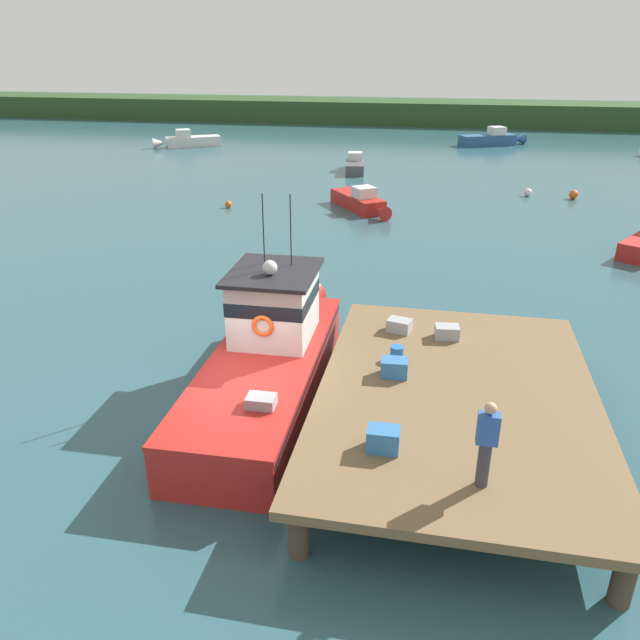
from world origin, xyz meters
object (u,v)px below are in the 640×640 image
(crate_single_by_cleat, at_px, (399,325))
(moored_boat_far_right, at_px, (189,141))
(main_fishing_boat, at_px, (269,354))
(mooring_buoy_channel_marker, at_px, (228,204))
(moored_boat_mid_harbor, at_px, (492,139))
(crate_stack_near_edge, at_px, (447,332))
(deckhand_by_the_boat, at_px, (486,443))
(crate_single_far, at_px, (383,439))
(moored_boat_off_the_point, at_px, (355,165))
(bait_bucket, at_px, (397,353))
(mooring_buoy_outer, at_px, (574,194))
(moored_boat_near_channel, at_px, (361,201))
(mooring_buoy_spare_mooring, at_px, (528,192))
(crate_stack_mid_dock, at_px, (394,368))

(crate_single_by_cleat, xyz_separation_m, moored_boat_far_right, (-21.22, 37.21, -0.86))
(main_fishing_boat, bearing_deg, mooring_buoy_channel_marker, 112.14)
(moored_boat_mid_harbor, distance_m, mooring_buoy_channel_marker, 30.58)
(crate_stack_near_edge, height_order, moored_boat_mid_harbor, moored_boat_mid_harbor)
(crate_single_by_cleat, xyz_separation_m, deckhand_by_the_boat, (1.89, -6.00, 0.69))
(mooring_buoy_channel_marker, bearing_deg, deckhand_by_the_boat, -61.29)
(moored_boat_far_right, bearing_deg, crate_single_by_cleat, -60.31)
(crate_single_far, bearing_deg, moored_boat_off_the_point, 99.20)
(bait_bucket, bearing_deg, mooring_buoy_outer, 71.54)
(moored_boat_near_channel, bearing_deg, moored_boat_mid_harbor, 72.44)
(moored_boat_mid_harbor, relative_size, mooring_buoy_channel_marker, 15.88)
(crate_single_far, distance_m, bait_bucket, 3.69)
(crate_single_far, distance_m, crate_single_by_cleat, 5.32)
(bait_bucket, height_order, mooring_buoy_spare_mooring, bait_bucket)
(bait_bucket, bearing_deg, moored_boat_mid_harbor, 84.21)
(crate_stack_mid_dock, distance_m, mooring_buoy_outer, 26.42)
(moored_boat_far_right, height_order, mooring_buoy_outer, moored_boat_far_right)
(crate_single_by_cleat, xyz_separation_m, moored_boat_near_channel, (-3.47, 17.72, -0.92))
(crate_stack_near_edge, xyz_separation_m, moored_boat_near_channel, (-4.70, 17.91, -0.93))
(moored_boat_near_channel, xyz_separation_m, moored_boat_mid_harbor, (8.09, 25.56, 0.09))
(deckhand_by_the_boat, xyz_separation_m, mooring_buoy_channel_marker, (-12.45, 22.74, -1.87))
(moored_boat_off_the_point, height_order, mooring_buoy_channel_marker, moored_boat_off_the_point)
(bait_bucket, bearing_deg, mooring_buoy_channel_marker, 120.08)
(moored_boat_mid_harbor, bearing_deg, mooring_buoy_spare_mooring, -87.02)
(bait_bucket, relative_size, mooring_buoy_channel_marker, 0.90)
(mooring_buoy_spare_mooring, bearing_deg, deckhand_by_the_boat, -97.48)
(main_fishing_boat, relative_size, crate_stack_near_edge, 16.39)
(crate_stack_near_edge, bearing_deg, crate_single_by_cleat, 171.29)
(moored_boat_mid_harbor, xyz_separation_m, moored_boat_far_right, (-25.84, -6.07, -0.03))
(crate_stack_near_edge, height_order, bait_bucket, same)
(mooring_buoy_channel_marker, bearing_deg, main_fishing_boat, -67.86)
(main_fishing_boat, relative_size, crate_single_by_cleat, 16.39)
(moored_boat_mid_harbor, height_order, mooring_buoy_channel_marker, moored_boat_mid_harbor)
(bait_bucket, distance_m, moored_boat_off_the_point, 31.03)
(crate_single_far, bearing_deg, bait_bucket, 90.90)
(crate_stack_mid_dock, height_order, crate_single_by_cleat, crate_stack_mid_dock)
(crate_stack_mid_dock, relative_size, crate_stack_near_edge, 1.00)
(deckhand_by_the_boat, xyz_separation_m, moored_boat_near_channel, (-5.36, 23.72, -1.61))
(crate_stack_mid_dock, xyz_separation_m, moored_boat_near_channel, (-3.54, 20.16, -0.96))
(crate_stack_near_edge, xyz_separation_m, bait_bucket, (-1.16, -1.44, 0.00))
(main_fishing_boat, distance_m, crate_single_by_cleat, 3.51)
(main_fishing_boat, relative_size, deckhand_by_the_boat, 6.03)
(crate_stack_mid_dock, height_order, mooring_buoy_spare_mooring, crate_stack_mid_dock)
(deckhand_by_the_boat, distance_m, mooring_buoy_spare_mooring, 29.21)
(bait_bucket, distance_m, moored_boat_mid_harbor, 45.14)
(moored_boat_far_right, bearing_deg, moored_boat_off_the_point, -27.74)
(main_fishing_boat, height_order, moored_boat_mid_harbor, main_fishing_boat)
(bait_bucket, bearing_deg, main_fishing_boat, 179.27)
(crate_single_far, height_order, bait_bucket, crate_single_far)
(crate_stack_near_edge, distance_m, crate_single_by_cleat, 1.25)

